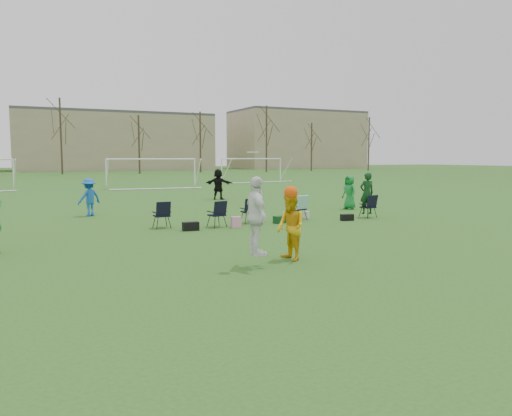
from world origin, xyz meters
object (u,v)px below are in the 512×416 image
fielder_blue (89,197)px  center_contest (274,221)px  fielder_black (218,184)px  goal_right (252,163)px  goal_mid (152,165)px  fielder_green_far (349,192)px

fielder_blue → center_contest: (2.71, -12.08, 0.21)m
fielder_black → goal_right: bearing=-80.6°
center_contest → goal_mid: (4.61, 30.74, 0.90)m
fielder_blue → fielder_green_far: bearing=141.2°
fielder_green_far → center_contest: (-9.21, -9.64, 0.20)m
fielder_green_far → fielder_black: bearing=-162.2°
center_contest → goal_mid: center_contest is taller
goal_mid → goal_right: same height
fielder_blue → fielder_black: bearing=-172.5°
center_contest → fielder_blue: bearing=102.6°
fielder_black → fielder_blue: bearing=74.5°
goal_right → fielder_blue: bearing=-136.1°
fielder_blue → goal_right: goal_right is taller
fielder_blue → goal_right: size_ratio=0.22×
goal_mid → goal_right: size_ratio=1.01×
goal_mid → center_contest: bearing=-94.5°
fielder_blue → fielder_black: size_ratio=0.89×
fielder_blue → fielder_black: fielder_black is taller
fielder_black → goal_mid: 13.06m
goal_right → fielder_black: bearing=-128.4°
fielder_black → goal_right: 22.04m
goal_right → fielder_green_far: bearing=-113.3°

